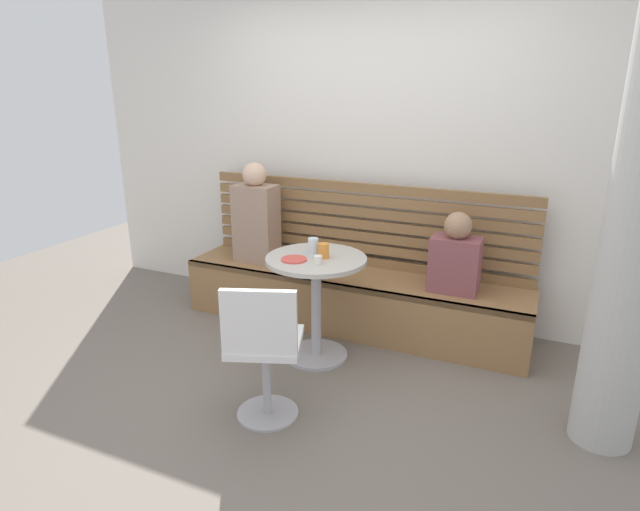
% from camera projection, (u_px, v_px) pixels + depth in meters
% --- Properties ---
extents(ground, '(8.00, 8.00, 0.00)m').
position_uv_depth(ground, '(278.00, 405.00, 3.23)').
color(ground, '#70665B').
extents(back_wall, '(5.20, 0.10, 2.90)m').
position_uv_depth(back_wall, '(374.00, 136.00, 4.20)').
color(back_wall, silver).
rests_on(back_wall, ground).
extents(booth_bench, '(2.70, 0.52, 0.44)m').
position_uv_depth(booth_bench, '(351.00, 300.00, 4.20)').
color(booth_bench, olive).
rests_on(booth_bench, ground).
extents(booth_backrest, '(2.65, 0.04, 0.67)m').
position_uv_depth(booth_backrest, '(363.00, 224.00, 4.24)').
color(booth_backrest, olive).
rests_on(booth_backrest, booth_bench).
extents(cafe_table, '(0.68, 0.68, 0.74)m').
position_uv_depth(cafe_table, '(316.00, 288.00, 3.65)').
color(cafe_table, '#ADADB2').
rests_on(cafe_table, ground).
extents(white_chair, '(0.52, 0.52, 0.85)m').
position_uv_depth(white_chair, '(263.00, 348.00, 2.94)').
color(white_chair, '#ADADB2').
rests_on(white_chair, ground).
extents(person_adult, '(0.34, 0.22, 0.81)m').
position_uv_depth(person_adult, '(256.00, 217.00, 4.35)').
color(person_adult, '#9E7F6B').
rests_on(person_adult, booth_bench).
extents(person_child_left, '(0.34, 0.22, 0.57)m').
position_uv_depth(person_child_left, '(456.00, 257.00, 3.74)').
color(person_child_left, brown).
rests_on(person_child_left, booth_bench).
extents(cup_glass_tall, '(0.07, 0.07, 0.12)m').
position_uv_depth(cup_glass_tall, '(313.00, 247.00, 3.60)').
color(cup_glass_tall, silver).
rests_on(cup_glass_tall, cafe_table).
extents(cup_tumbler_orange, '(0.07, 0.07, 0.10)m').
position_uv_depth(cup_tumbler_orange, '(324.00, 251.00, 3.55)').
color(cup_tumbler_orange, orange).
rests_on(cup_tumbler_orange, cafe_table).
extents(cup_espresso_small, '(0.06, 0.06, 0.05)m').
position_uv_depth(cup_espresso_small, '(318.00, 260.00, 3.44)').
color(cup_espresso_small, silver).
rests_on(cup_espresso_small, cafe_table).
extents(plate_small, '(0.17, 0.17, 0.01)m').
position_uv_depth(plate_small, '(294.00, 259.00, 3.52)').
color(plate_small, '#DB4C42').
rests_on(plate_small, cafe_table).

